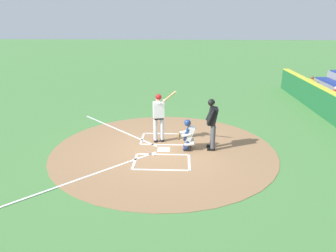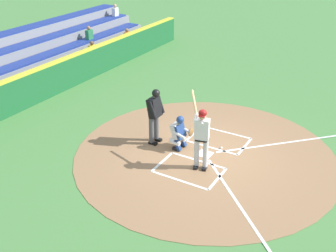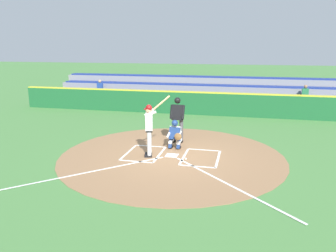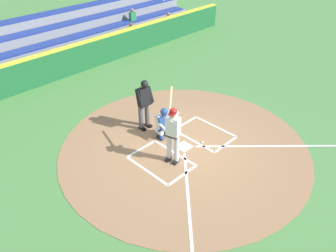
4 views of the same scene
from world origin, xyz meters
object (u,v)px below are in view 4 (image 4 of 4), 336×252
Objects in this scene: catcher at (164,122)px; baseball at (203,142)px; batter at (173,131)px; plate_umpire at (144,101)px.

catcher reaches higher than baseball.
catcher is at bearing -123.16° from batter.
batter is 28.76× the size of baseball.
batter is 1.38m from catcher.
batter is at bearing 72.22° from plate_umpire.
catcher is 0.61× the size of plate_umpire.
batter is 1.70m from baseball.
catcher is at bearing 95.42° from plate_umpire.
catcher is 15.27× the size of baseball.
plate_umpire reaches higher than catcher.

